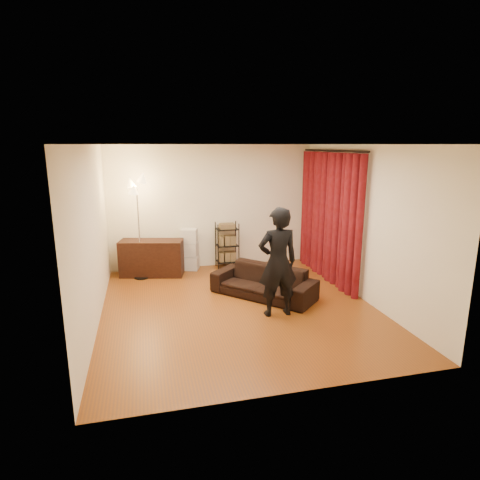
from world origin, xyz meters
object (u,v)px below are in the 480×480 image
object	(u,v)px
sofa	(263,282)
media_cabinet	(152,258)
storage_boxes	(190,249)
wire_shelf	(227,245)
person	(278,262)
floor_lamp	(139,229)

from	to	relation	value
sofa	media_cabinet	xyz separation A→B (m)	(-1.93, 1.72, 0.10)
storage_boxes	wire_shelf	world-z (taller)	wire_shelf
media_cabinet	person	bearing A→B (deg)	-39.70
floor_lamp	sofa	bearing A→B (deg)	-36.30
wire_shelf	person	bearing A→B (deg)	-60.45
floor_lamp	storage_boxes	bearing A→B (deg)	17.83
wire_shelf	floor_lamp	xyz separation A→B (m)	(-1.88, -0.31, 0.52)
person	media_cabinet	bearing A→B (deg)	-54.17
sofa	storage_boxes	xyz separation A→B (m)	(-1.11, 1.92, 0.19)
wire_shelf	storage_boxes	bearing A→B (deg)	-157.78
media_cabinet	storage_boxes	xyz separation A→B (m)	(0.82, 0.20, 0.08)
person	sofa	bearing A→B (deg)	-92.61
sofa	wire_shelf	bearing A→B (deg)	144.52
sofa	wire_shelf	size ratio (longest dim) A/B	1.84
wire_shelf	media_cabinet	bearing A→B (deg)	-149.87
sofa	person	bearing A→B (deg)	-45.29
media_cabinet	floor_lamp	size ratio (longest dim) A/B	0.63
person	wire_shelf	xyz separation A→B (m)	(-0.25, 2.71, -0.37)
media_cabinet	storage_boxes	size ratio (longest dim) A/B	1.40
media_cabinet	floor_lamp	bearing A→B (deg)	-135.49
media_cabinet	wire_shelf	xyz separation A→B (m)	(1.66, 0.17, 0.13)
person	media_cabinet	size ratio (longest dim) A/B	1.37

